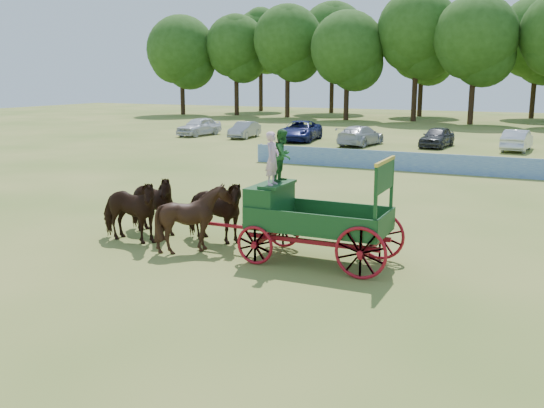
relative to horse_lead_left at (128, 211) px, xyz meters
The scene contains 8 objects.
ground 9.57m from the horse_lead_left, ahead, with size 160.00×160.00×0.00m, color #A39349.
horse_lead_left is the anchor object (origin of this frame).
horse_lead_right 1.10m from the horse_lead_left, 90.00° to the left, with size 1.08×2.38×2.01m, color black.
horse_wheel_left 2.40m from the horse_lead_left, ahead, with size 1.62×1.83×2.01m, color black.
horse_wheel_right 2.64m from the horse_lead_left, 24.62° to the left, with size 1.08×2.38×2.01m, color black.
farm_dray 5.44m from the horse_lead_left, ahead, with size 6.00×2.00×3.63m.
sponsor_banner 20.08m from the horse_lead_left, 64.89° to the left, with size 26.00×0.08×1.05m, color #1F4AAB.
treeline 60.87m from the horse_lead_left, 84.47° to the left, with size 92.09×23.00×15.31m.
Camera 1 is at (2.28, -14.90, 5.09)m, focal length 40.00 mm.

